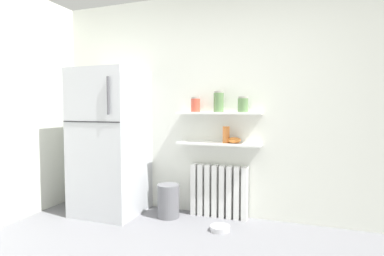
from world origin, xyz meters
The scene contains 12 objects.
back_wall centered at (0.00, 2.05, 1.30)m, with size 7.04×0.10×2.60m, color silver.
refrigerator centered at (-1.37, 1.64, 0.86)m, with size 0.75×0.75×1.72m.
radiator centered at (-0.10, 1.92, 0.30)m, with size 0.66×0.12×0.60m.
wall_shelf_lower centered at (-0.10, 1.89, 0.86)m, with size 0.97×0.22×0.03m, color white.
wall_shelf_upper centered at (-0.10, 1.89, 1.21)m, with size 0.97×0.22×0.03m, color white.
storage_jar_0 centered at (-0.37, 1.89, 1.30)m, with size 0.11×0.11×0.17m.
storage_jar_1 centered at (-0.10, 1.89, 1.34)m, with size 0.11×0.11×0.23m.
storage_jar_2 centered at (0.18, 1.89, 1.30)m, with size 0.11×0.11×0.17m.
vase centered at (-0.01, 1.89, 0.96)m, with size 0.08×0.08×0.19m, color #CC7033.
shelf_bowl centered at (0.09, 1.89, 0.90)m, with size 0.15×0.15×0.07m, color orange.
trash_bin centered at (-0.64, 1.71, 0.19)m, with size 0.25×0.25×0.38m, color slate.
pet_food_bowl centered at (0.02, 1.52, 0.03)m, with size 0.21×0.21×0.05m, color #B7B7BC.
Camera 1 is at (0.77, -1.44, 1.25)m, focal length 28.30 mm.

